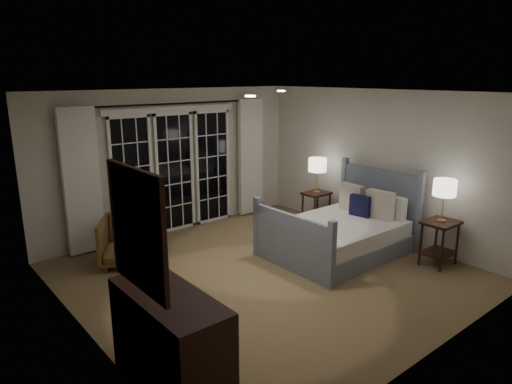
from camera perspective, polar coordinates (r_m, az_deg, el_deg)
floor at (r=6.55m, az=1.27°, el=-10.12°), size 5.00×5.00×0.00m
ceiling at (r=5.96m, az=1.40°, el=12.29°), size 5.00×5.00×0.00m
wall_left at (r=4.93m, az=-21.21°, el=-3.97°), size 0.02×5.00×2.50m
wall_right at (r=7.97m, az=15.06°, el=3.30°), size 0.02×5.00×2.50m
wall_back at (r=8.15m, az=-10.30°, el=3.80°), size 5.00×0.02×2.50m
wall_front at (r=4.63m, az=22.15°, el=-5.25°), size 5.00×0.02×2.50m
french_doors at (r=8.14m, az=-10.11°, el=2.66°), size 2.50×0.04×2.20m
curtain_rod at (r=7.94m, az=-10.27°, el=10.81°), size 3.50×0.03×0.03m
curtain_left at (r=7.40m, az=-20.95°, el=1.21°), size 0.55×0.10×2.25m
curtain_right at (r=8.98m, az=-0.69°, el=4.37°), size 0.55×0.10×2.25m
downlight_a at (r=6.94m, az=3.17°, el=12.50°), size 0.12×0.12×0.01m
downlight_b at (r=5.27m, az=-0.71°, el=11.89°), size 0.12×0.12×0.01m
bed at (r=7.29m, az=10.56°, el=-5.11°), size 2.09×1.49×1.21m
nightstand_left at (r=7.19m, az=21.98°, el=-5.14°), size 0.52×0.41×0.67m
nightstand_right at (r=8.53m, az=7.53°, el=-1.42°), size 0.48×0.38×0.62m
lamp_left at (r=6.99m, az=22.53°, el=0.45°), size 0.32×0.32×0.62m
lamp_right at (r=8.36m, az=7.69°, el=3.35°), size 0.33×0.33×0.64m
armchair at (r=7.01m, az=-15.65°, el=-5.85°), size 1.06×1.07×0.71m
dresser at (r=4.28m, az=-10.65°, el=-17.93°), size 0.55×1.28×0.91m
mirror at (r=3.71m, az=-14.63°, el=-4.54°), size 0.05×0.85×1.00m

